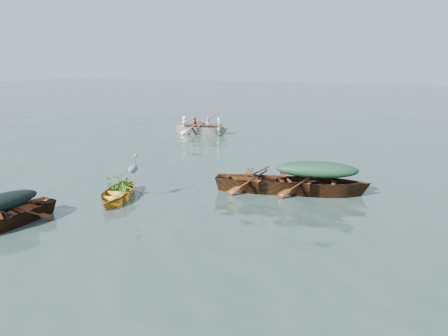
% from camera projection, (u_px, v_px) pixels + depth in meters
% --- Properties ---
extents(ground, '(140.00, 140.00, 0.00)m').
position_uv_depth(ground, '(198.00, 204.00, 12.96)').
color(ground, '#31453C').
rests_on(ground, ground).
extents(yellow_dinghy, '(2.15, 3.10, 0.75)m').
position_uv_depth(yellow_dinghy, '(117.00, 200.00, 13.33)').
color(yellow_dinghy, orange).
rests_on(yellow_dinghy, ground).
extents(dark_covered_boat, '(1.82, 4.00, 0.98)m').
position_uv_depth(dark_covered_boat, '(2.00, 227.00, 11.16)').
color(dark_covered_boat, '#461C10').
rests_on(dark_covered_boat, ground).
extents(green_tarp_boat, '(4.89, 2.56, 1.11)m').
position_uv_depth(green_tarp_boat, '(315.00, 194.00, 13.90)').
color(green_tarp_boat, '#562A14').
rests_on(green_tarp_boat, ground).
extents(open_wooden_boat, '(4.76, 2.41, 1.08)m').
position_uv_depth(open_wooden_boat, '(266.00, 192.00, 14.18)').
color(open_wooden_boat, '#5A3416').
rests_on(open_wooden_boat, ground).
extents(rowed_boat, '(4.57, 2.02, 1.06)m').
position_uv_depth(rowed_boat, '(202.00, 134.00, 25.10)').
color(rowed_boat, white).
rests_on(rowed_boat, ground).
extents(green_tarp_cover, '(2.69, 1.41, 0.52)m').
position_uv_depth(green_tarp_cover, '(317.00, 169.00, 13.70)').
color(green_tarp_cover, '#193E24').
rests_on(green_tarp_cover, green_tarp_boat).
extents(thwart_benches, '(2.41, 1.34, 0.04)m').
position_uv_depth(thwart_benches, '(266.00, 175.00, 14.04)').
color(thwart_benches, '#4D2312').
rests_on(thwart_benches, open_wooden_boat).
extents(heron, '(0.40, 0.47, 0.92)m').
position_uv_depth(heron, '(133.00, 173.00, 13.14)').
color(heron, gray).
rests_on(heron, yellow_dinghy).
extents(dinghy_weeds, '(0.97, 1.09, 0.60)m').
position_uv_depth(dinghy_weeds, '(122.00, 174.00, 13.70)').
color(dinghy_weeds, '#37721E').
rests_on(dinghy_weeds, yellow_dinghy).
extents(rowers, '(3.24, 1.68, 0.76)m').
position_uv_depth(rowers, '(202.00, 118.00, 24.88)').
color(rowers, white).
rests_on(rowers, rowed_boat).
extents(oars, '(1.01, 2.66, 0.06)m').
position_uv_depth(oars, '(202.00, 124.00, 24.96)').
color(oars, '#9E653C').
rests_on(oars, rowed_boat).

